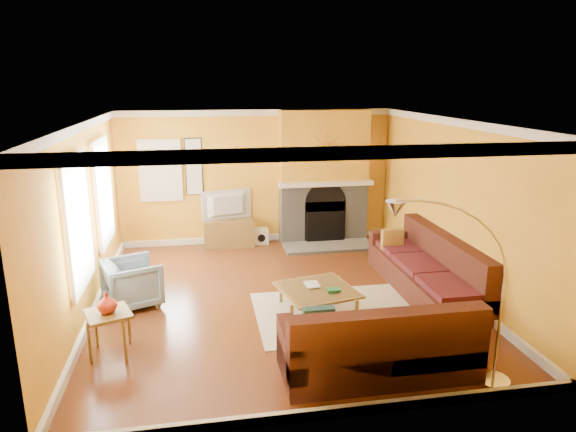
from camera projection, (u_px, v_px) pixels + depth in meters
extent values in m
cube|color=brown|center=(280.00, 298.00, 7.93)|extent=(5.50, 6.00, 0.02)
cube|color=white|center=(280.00, 120.00, 7.24)|extent=(5.50, 6.00, 0.02)
cube|color=gold|center=(257.00, 177.00, 10.45)|extent=(5.50, 0.02, 2.70)
cube|color=gold|center=(332.00, 294.00, 4.72)|extent=(5.50, 0.02, 2.70)
cube|color=gold|center=(84.00, 222.00, 7.12)|extent=(0.02, 6.00, 2.70)
cube|color=gold|center=(453.00, 206.00, 8.04)|extent=(0.02, 6.00, 2.70)
cube|color=white|center=(102.00, 192.00, 8.33)|extent=(0.06, 1.22, 1.72)
cube|color=white|center=(76.00, 223.00, 6.52)|extent=(0.06, 1.22, 1.72)
cube|color=white|center=(160.00, 170.00, 10.03)|extent=(0.82, 0.06, 1.22)
cube|color=white|center=(194.00, 167.00, 10.14)|extent=(0.34, 0.04, 1.14)
cube|color=white|center=(326.00, 184.00, 10.27)|extent=(1.92, 0.22, 0.08)
cube|color=gray|center=(329.00, 246.00, 10.29)|extent=(1.80, 0.70, 0.06)
cube|color=beige|center=(340.00, 313.00, 7.39)|extent=(2.40, 1.80, 0.02)
cube|color=olive|center=(229.00, 233.00, 10.37)|extent=(1.00, 0.45, 0.55)
imported|color=black|center=(228.00, 205.00, 10.22)|extent=(1.02, 0.39, 0.59)
cube|color=white|center=(261.00, 236.00, 10.57)|extent=(0.30, 0.30, 0.30)
imported|color=gray|center=(132.00, 283.00, 7.58)|extent=(1.00, 0.98, 0.71)
imported|color=red|center=(107.00, 303.00, 6.14)|extent=(0.25, 0.25, 0.25)
imported|color=white|center=(305.00, 285.00, 7.35)|extent=(0.21, 0.28, 0.03)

